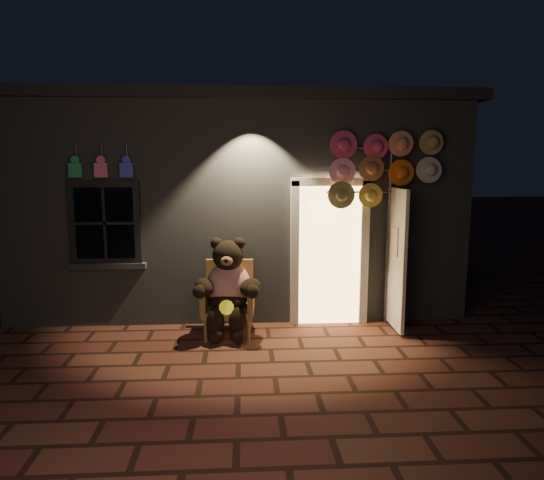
{
  "coord_description": "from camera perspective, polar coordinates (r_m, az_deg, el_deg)",
  "views": [
    {
      "loc": [
        0.08,
        -5.58,
        2.37
      ],
      "look_at": [
        0.47,
        1.0,
        1.35
      ],
      "focal_mm": 32.0,
      "sensor_mm": 36.0,
      "label": 1
    }
  ],
  "objects": [
    {
      "name": "teddy_bear",
      "position": [
        6.72,
        -5.2,
        -5.62
      ],
      "size": [
        1.0,
        0.79,
        1.37
      ],
      "rotation": [
        0.0,
        0.0,
        -0.06
      ],
      "color": "#AD2D12",
      "rests_on": "ground"
    },
    {
      "name": "ground",
      "position": [
        6.06,
        -3.98,
        -14.25
      ],
      "size": [
        60.0,
        60.0,
        0.0
      ],
      "primitive_type": "plane",
      "color": "brown",
      "rests_on": "ground"
    },
    {
      "name": "shop_building",
      "position": [
        9.59,
        -3.86,
        4.99
      ],
      "size": [
        7.3,
        5.95,
        3.51
      ],
      "color": "slate",
      "rests_on": "ground"
    },
    {
      "name": "wicker_armchair",
      "position": [
        6.9,
        -5.1,
        -6.83
      ],
      "size": [
        0.75,
        0.68,
        1.03
      ],
      "rotation": [
        0.0,
        0.0,
        -0.06
      ],
      "color": "olive",
      "rests_on": "ground"
    },
    {
      "name": "hat_rack",
      "position": [
        7.13,
        12.76,
        8.32
      ],
      "size": [
        1.65,
        0.22,
        2.84
      ],
      "color": "#59595E",
      "rests_on": "ground"
    }
  ]
}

